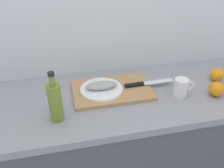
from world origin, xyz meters
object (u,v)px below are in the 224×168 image
object	(u,v)px
cutting_board	(112,90)
white_plate	(101,89)
fish_fillet	(101,85)
orange_0	(217,75)
olive_oil_bottle	(55,102)
chef_knife	(143,84)
coffee_mug_0	(181,88)

from	to	relation	value
cutting_board	white_plate	bearing A→B (deg)	-174.72
fish_fillet	orange_0	xyz separation A→B (m)	(0.70, -0.01, -0.01)
white_plate	olive_oil_bottle	xyz separation A→B (m)	(-0.24, -0.17, 0.07)
olive_oil_bottle	fish_fillet	bearing A→B (deg)	34.60
cutting_board	orange_0	size ratio (longest dim) A/B	5.51
olive_oil_bottle	cutting_board	bearing A→B (deg)	29.71
fish_fillet	chef_knife	distance (m)	0.24
white_plate	orange_0	size ratio (longest dim) A/B	2.97
olive_oil_bottle	coffee_mug_0	distance (m)	0.66
cutting_board	coffee_mug_0	bearing A→B (deg)	-18.55
fish_fillet	coffee_mug_0	distance (m)	0.43
fish_fillet	olive_oil_bottle	bearing A→B (deg)	-145.40
white_plate	fish_fillet	bearing A→B (deg)	0.00
white_plate	coffee_mug_0	world-z (taller)	coffee_mug_0
white_plate	fish_fillet	size ratio (longest dim) A/B	1.33
olive_oil_bottle	coffee_mug_0	world-z (taller)	olive_oil_bottle
cutting_board	chef_knife	bearing A→B (deg)	-0.72
cutting_board	orange_0	bearing A→B (deg)	-1.48
chef_knife	coffee_mug_0	size ratio (longest dim) A/B	2.53
fish_fillet	olive_oil_bottle	size ratio (longest dim) A/B	0.69
cutting_board	fish_fillet	world-z (taller)	fish_fillet
white_plate	olive_oil_bottle	size ratio (longest dim) A/B	0.92
white_plate	chef_knife	bearing A→B (deg)	0.79
cutting_board	coffee_mug_0	distance (m)	0.38
cutting_board	olive_oil_bottle	size ratio (longest dim) A/B	1.70
white_plate	fish_fillet	world-z (taller)	fish_fillet
cutting_board	fish_fillet	size ratio (longest dim) A/B	2.47
white_plate	chef_knife	size ratio (longest dim) A/B	0.80
cutting_board	chef_knife	xyz separation A→B (m)	(0.18, -0.00, 0.02)
white_plate	orange_0	world-z (taller)	orange_0
chef_knife	coffee_mug_0	xyz separation A→B (m)	(0.17, -0.12, 0.02)
cutting_board	olive_oil_bottle	world-z (taller)	olive_oil_bottle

